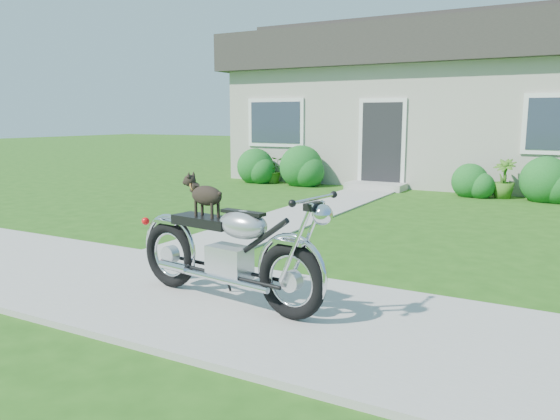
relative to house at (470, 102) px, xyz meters
The scene contains 8 objects.
ground 12.19m from the house, 89.99° to the right, with size 80.00×80.00×0.00m, color #235114.
sidewalk 12.18m from the house, 89.99° to the right, with size 24.00×2.20×0.04m, color #9E9B93.
walkway 7.47m from the house, 102.09° to the right, with size 1.20×8.00×0.03m, color #9E9B93.
house is the anchor object (origin of this frame).
shrub_row 3.90m from the house, 94.55° to the right, with size 10.26×1.12×1.12m.
potted_plant_left 5.81m from the house, 141.38° to the right, with size 0.64×0.55×0.71m, color #2F5E19.
potted_plant_right 4.10m from the house, 67.78° to the right, with size 0.48×0.48×0.85m, color #3B6F1E.
motorcycle_with_dog 12.15m from the house, 89.61° to the right, with size 2.22×0.64×1.16m.
Camera 1 is at (2.83, -4.07, 1.73)m, focal length 35.00 mm.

